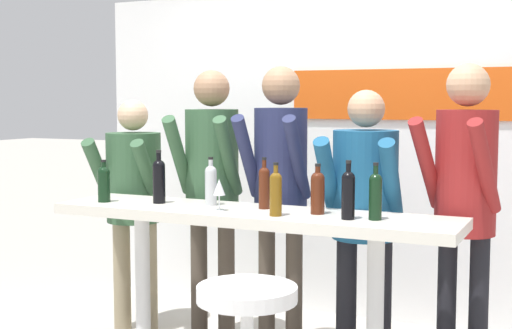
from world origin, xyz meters
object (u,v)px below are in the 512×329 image
object	(u,v)px
person_center_left	(280,176)
wine_bottle_2	(375,194)
wine_bottle_7	(264,186)
wine_bottle_0	(348,192)
wine_glass_0	(219,188)
person_center	(365,200)
wine_bottle_1	(211,183)
wine_bottle_6	(159,179)
wine_bottle_5	(318,191)
person_center_right	(465,186)
wine_bottle_3	(276,192)
tasting_table	(250,240)
wine_bottle_4	(104,182)
person_far_left	(133,190)
person_left	(212,174)

from	to	relation	value
person_center_left	wine_bottle_2	size ratio (longest dim) A/B	6.15
wine_bottle_2	wine_bottle_7	distance (m)	0.68
wine_bottle_0	wine_glass_0	world-z (taller)	wine_bottle_0
person_center	wine_bottle_2	size ratio (longest dim) A/B	5.65
wine_bottle_1	wine_bottle_6	xyz separation A→B (m)	(-0.32, -0.06, 0.02)
wine_bottle_2	wine_bottle_5	size ratio (longest dim) A/B	1.08
person_center_left	wine_bottle_5	size ratio (longest dim) A/B	6.66
person_center	person_center_right	xyz separation A→B (m)	(0.56, 0.02, 0.11)
wine_bottle_3	wine_bottle_6	world-z (taller)	wine_bottle_6
tasting_table	wine_bottle_0	xyz separation A→B (m)	(0.59, -0.06, 0.31)
wine_bottle_4	wine_bottle_6	size ratio (longest dim) A/B	0.80
person_far_left	wine_bottle_7	size ratio (longest dim) A/B	5.52
person_left	wine_bottle_7	world-z (taller)	person_left
wine_bottle_1	wine_bottle_3	bearing A→B (deg)	-21.28
person_center_left	person_center	size ratio (longest dim) A/B	1.09
person_center	person_center_right	distance (m)	0.58
person_far_left	wine_bottle_0	xyz separation A→B (m)	(1.73, -0.56, 0.15)
person_far_left	person_center_left	size ratio (longest dim) A/B	0.89
tasting_table	person_left	size ratio (longest dim) A/B	1.30
person_center_right	wine_bottle_5	xyz separation A→B (m)	(-0.70, -0.44, -0.01)
wine_bottle_3	person_left	bearing A→B (deg)	139.36
wine_bottle_3	wine_glass_0	xyz separation A→B (m)	(-0.36, 0.03, -0.01)
person_center_right	person_center	bearing A→B (deg)	-167.09
wine_bottle_4	person_center_left	bearing A→B (deg)	31.48
person_left	wine_bottle_4	distance (m)	0.72
wine_bottle_5	wine_glass_0	xyz separation A→B (m)	(-0.54, -0.12, -0.00)
person_center_right	wine_glass_0	xyz separation A→B (m)	(-1.24, -0.56, -0.02)
person_center	person_left	bearing A→B (deg)	173.09
wine_bottle_3	wine_bottle_7	bearing A→B (deg)	128.21
person_center_left	wine_bottle_6	size ratio (longest dim) A/B	5.72
tasting_table	wine_bottle_5	xyz separation A→B (m)	(0.39, 0.03, 0.30)
person_far_left	wine_bottle_0	world-z (taller)	person_far_left
person_left	person_center_right	distance (m)	1.61
person_left	wine_bottle_5	world-z (taller)	person_left
wine_bottle_0	wine_bottle_2	distance (m)	0.14
tasting_table	person_center_right	distance (m)	1.23
tasting_table	person_center_left	distance (m)	0.57
wine_bottle_4	wine_bottle_2	bearing A→B (deg)	2.20
person_left	wine_bottle_6	bearing A→B (deg)	-109.56
person_center_left	wine_glass_0	bearing A→B (deg)	-107.85
wine_bottle_2	person_far_left	bearing A→B (deg)	164.33
wine_bottle_1	wine_bottle_2	distance (m)	1.02
wine_bottle_3	wine_bottle_6	xyz separation A→B (m)	(-0.82, 0.14, 0.02)
person_center_right	wine_bottle_7	size ratio (longest dim) A/B	6.20
person_far_left	person_center_right	xyz separation A→B (m)	(2.23, -0.03, 0.15)
person_far_left	wine_glass_0	world-z (taller)	person_far_left
wine_bottle_6	wine_bottle_7	size ratio (longest dim) A/B	1.09
person_center_left	wine_bottle_4	bearing A→B (deg)	-153.74
person_left	person_center_left	distance (m)	0.50
wine_bottle_2	wine_bottle_5	bearing A→B (deg)	170.92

